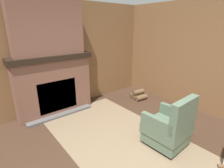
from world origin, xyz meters
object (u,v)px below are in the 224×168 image
at_px(oil_lamp_vase, 23,52).
at_px(decorative_plate_on_mantel, 51,48).
at_px(firewood_stack, 138,95).
at_px(armchair, 169,128).
at_px(storage_case, 76,49).

xyz_separation_m(oil_lamp_vase, decorative_plate_on_mantel, (-0.02, 0.58, 0.03)).
height_order(firewood_stack, oil_lamp_vase, oil_lamp_vase).
relative_size(armchair, decorative_plate_on_mantel, 3.64).
bearing_deg(firewood_stack, oil_lamp_vase, -104.83).
height_order(oil_lamp_vase, storage_case, oil_lamp_vase).
xyz_separation_m(oil_lamp_vase, storage_case, (0.00, 1.17, -0.03)).
bearing_deg(decorative_plate_on_mantel, armchair, 21.10).
distance_m(oil_lamp_vase, decorative_plate_on_mantel, 0.58).
xyz_separation_m(armchair, decorative_plate_on_mantel, (-2.49, -0.96, 1.17)).
xyz_separation_m(armchair, firewood_stack, (-1.76, 1.15, -0.25)).
height_order(storage_case, decorative_plate_on_mantel, decorative_plate_on_mantel).
bearing_deg(oil_lamp_vase, armchair, 31.96).
bearing_deg(decorative_plate_on_mantel, firewood_stack, 70.85).
xyz_separation_m(firewood_stack, decorative_plate_on_mantel, (-0.73, -2.11, 1.42)).
distance_m(storage_case, decorative_plate_on_mantel, 0.59).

